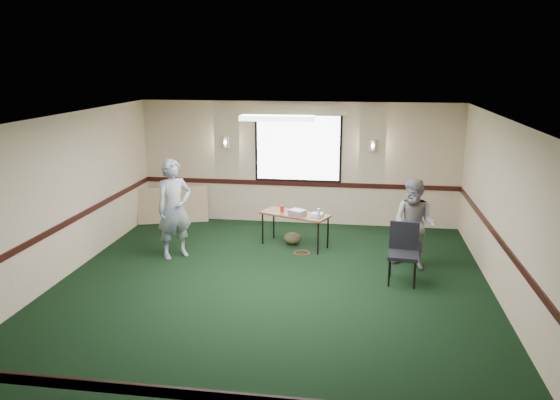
# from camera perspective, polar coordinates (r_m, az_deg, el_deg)

# --- Properties ---
(ground) EXTENTS (8.00, 8.00, 0.00)m
(ground) POSITION_cam_1_polar(r_m,az_deg,el_deg) (8.61, -1.29, -9.90)
(ground) COLOR black
(ground) RESTS_ON ground
(room_shell) EXTENTS (8.00, 8.02, 8.00)m
(room_shell) POSITION_cam_1_polar(r_m,az_deg,el_deg) (10.14, 0.69, 3.22)
(room_shell) COLOR #C7AA8F
(room_shell) RESTS_ON ground
(folding_table) EXTENTS (1.43, 0.99, 0.66)m
(folding_table) POSITION_cam_1_polar(r_m,az_deg,el_deg) (10.60, 1.58, -1.67)
(folding_table) COLOR #582919
(folding_table) RESTS_ON ground
(projector) EXTENTS (0.37, 0.35, 0.10)m
(projector) POSITION_cam_1_polar(r_m,az_deg,el_deg) (10.49, 1.82, -1.29)
(projector) COLOR gray
(projector) RESTS_ON folding_table
(game_console) EXTENTS (0.25, 0.21, 0.06)m
(game_console) POSITION_cam_1_polar(r_m,az_deg,el_deg) (10.43, 3.91, -1.52)
(game_console) COLOR silver
(game_console) RESTS_ON folding_table
(red_cup) EXTENTS (0.08, 0.08, 0.12)m
(red_cup) POSITION_cam_1_polar(r_m,az_deg,el_deg) (10.71, 0.22, -0.89)
(red_cup) COLOR #B21A0B
(red_cup) RESTS_ON folding_table
(water_bottle) EXTENTS (0.06, 0.06, 0.18)m
(water_bottle) POSITION_cam_1_polar(r_m,az_deg,el_deg) (10.28, 4.07, -1.39)
(water_bottle) COLOR #87A9DD
(water_bottle) RESTS_ON folding_table
(duffel_bag) EXTENTS (0.41, 0.35, 0.24)m
(duffel_bag) POSITION_cam_1_polar(r_m,az_deg,el_deg) (10.84, 1.30, -4.03)
(duffel_bag) COLOR #4B492B
(duffel_bag) RESTS_ON ground
(cable_coil) EXTENTS (0.40, 0.40, 0.02)m
(cable_coil) POSITION_cam_1_polar(r_m,az_deg,el_deg) (10.39, 2.29, -5.52)
(cable_coil) COLOR red
(cable_coil) RESTS_ON ground
(folded_table) EXTENTS (1.55, 0.69, 0.79)m
(folded_table) POSITION_cam_1_polar(r_m,az_deg,el_deg) (12.46, -11.12, -0.54)
(folded_table) COLOR tan
(folded_table) RESTS_ON ground
(conference_chair) EXTENTS (0.52, 0.54, 0.98)m
(conference_chair) POSITION_cam_1_polar(r_m,az_deg,el_deg) (9.16, 12.78, -4.89)
(conference_chair) COLOR black
(conference_chair) RESTS_ON ground
(person_left) EXTENTS (0.79, 0.78, 1.83)m
(person_left) POSITION_cam_1_polar(r_m,az_deg,el_deg) (10.13, -10.99, -0.91)
(person_left) COLOR #425B92
(person_left) RESTS_ON ground
(person_right) EXTENTS (0.96, 0.89, 1.59)m
(person_right) POSITION_cam_1_polar(r_m,az_deg,el_deg) (9.71, 13.84, -2.47)
(person_right) COLOR #7787BA
(person_right) RESTS_ON ground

